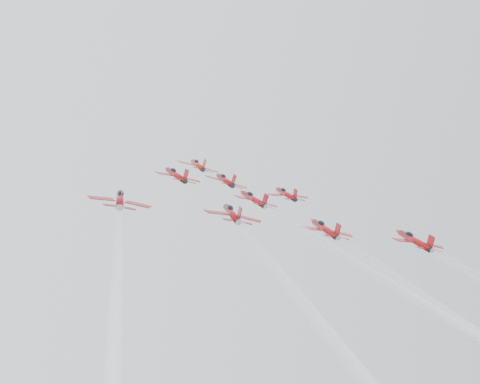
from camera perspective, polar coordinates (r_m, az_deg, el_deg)
name	(u,v)px	position (r m, az deg, el deg)	size (l,w,h in m)	color
jet_lead	(198,165)	(155.46, -3.64, 2.33)	(10.17, 12.37, 9.84)	#B31D11
jet_row2_left	(176,175)	(133.77, -5.47, 1.49)	(9.68, 11.77, 9.36)	#A5110F
jet_row2_center	(225,180)	(141.73, -1.28, 1.03)	(9.79, 11.91, 9.47)	#9B0E10
jet_row2_right	(286,194)	(143.16, 3.95, -0.15)	(9.20, 11.19, 8.90)	#A81019
jet_center	(363,280)	(86.88, 10.42, -7.38)	(9.21, 79.61, 63.12)	#B11020
jet_rear_farleft	(187,325)	(56.88, -4.55, -11.22)	(9.36, 80.91, 64.14)	maroon
jet_rear_left	(368,335)	(66.42, 10.85, -11.93)	(9.61, 83.02, 65.82)	maroon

